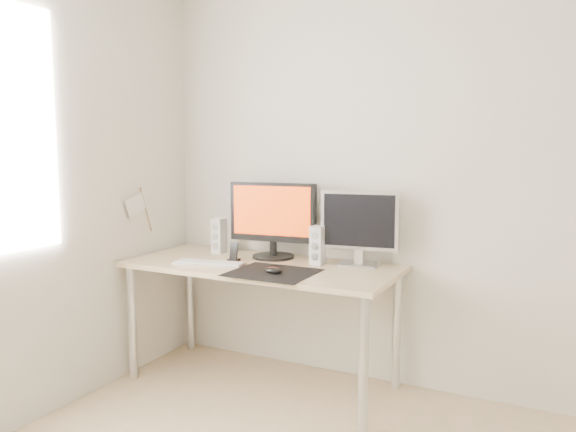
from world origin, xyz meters
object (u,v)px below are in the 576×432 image
(desk, at_px, (261,277))
(speaker_left, at_px, (219,236))
(main_monitor, at_px, (273,217))
(speaker_right, at_px, (318,245))
(mouse, at_px, (273,270))
(second_monitor, at_px, (359,224))
(phone_dock, at_px, (234,255))
(keyboard, at_px, (210,263))

(desk, relative_size, speaker_left, 7.08)
(main_monitor, distance_m, speaker_right, 0.35)
(mouse, relative_size, speaker_left, 0.46)
(desk, bearing_deg, second_monitor, 21.51)
(desk, height_order, speaker_left, speaker_left)
(mouse, bearing_deg, desk, 132.77)
(desk, bearing_deg, speaker_left, 156.86)
(second_monitor, xyz_separation_m, speaker_left, (-0.94, -0.03, -0.13))
(main_monitor, xyz_separation_m, phone_dock, (-0.17, -0.19, -0.22))
(second_monitor, relative_size, speaker_left, 2.00)
(phone_dock, bearing_deg, main_monitor, 48.14)
(desk, xyz_separation_m, phone_dock, (-0.19, -0.00, 0.11))
(speaker_right, bearing_deg, speaker_left, 177.02)
(main_monitor, distance_m, phone_dock, 0.33)
(main_monitor, bearing_deg, speaker_left, -179.21)
(speaker_right, bearing_deg, second_monitor, 16.81)
(desk, bearing_deg, speaker_right, 24.92)
(second_monitor, xyz_separation_m, speaker_right, (-0.23, -0.07, -0.13))
(speaker_left, xyz_separation_m, speaker_right, (0.71, -0.04, 0.00))
(speaker_left, bearing_deg, second_monitor, 1.97)
(main_monitor, distance_m, second_monitor, 0.55)
(second_monitor, distance_m, keyboard, 0.90)
(main_monitor, bearing_deg, keyboard, -126.28)
(mouse, xyz_separation_m, main_monitor, (-0.21, 0.39, 0.23))
(mouse, bearing_deg, keyboard, 172.32)
(desk, distance_m, main_monitor, 0.38)
(speaker_left, bearing_deg, mouse, -32.48)
(keyboard, bearing_deg, phone_dock, 62.30)
(desk, distance_m, second_monitor, 0.65)
(main_monitor, height_order, speaker_left, main_monitor)
(main_monitor, xyz_separation_m, second_monitor, (0.55, 0.03, -0.01))
(mouse, bearing_deg, speaker_right, 73.18)
(speaker_right, bearing_deg, main_monitor, 172.42)
(speaker_right, height_order, phone_dock, speaker_right)
(speaker_left, xyz_separation_m, phone_dock, (0.23, -0.18, -0.08))
(desk, bearing_deg, keyboard, -150.47)
(mouse, bearing_deg, main_monitor, 118.62)
(main_monitor, height_order, second_monitor, main_monitor)
(keyboard, bearing_deg, desk, 29.53)
(mouse, distance_m, second_monitor, 0.58)
(main_monitor, height_order, keyboard, main_monitor)
(phone_dock, bearing_deg, keyboard, -117.70)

